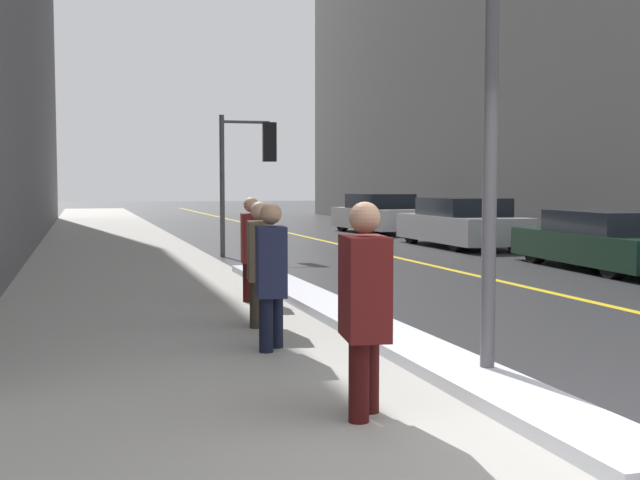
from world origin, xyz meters
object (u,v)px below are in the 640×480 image
object	(u,v)px
traffic_light_near	(253,156)
parked_car_white	(379,214)
pedestrian_with_shoulder_bag	(260,258)
pedestrian_in_glasses	(251,244)
parked_car_silver	(461,223)
pedestrian_trailing	(364,299)
pedestrian_nearside	(271,269)
parked_car_dark_green	(608,241)

from	to	relation	value
traffic_light_near	parked_car_white	size ratio (longest dim) A/B	0.75
pedestrian_with_shoulder_bag	pedestrian_in_glasses	bearing A→B (deg)	179.06
pedestrian_with_shoulder_bag	pedestrian_in_glasses	world-z (taller)	pedestrian_in_glasses
traffic_light_near	parked_car_silver	distance (m)	6.24
pedestrian_trailing	pedestrian_nearside	world-z (taller)	pedestrian_trailing
pedestrian_trailing	parked_car_silver	world-z (taller)	pedestrian_trailing
pedestrian_trailing	parked_car_silver	size ratio (longest dim) A/B	0.32
parked_car_silver	parked_car_dark_green	bearing A→B (deg)	-177.80
traffic_light_near	pedestrian_in_glasses	size ratio (longest dim) A/B	2.20
pedestrian_nearside	parked_car_white	xyz separation A→B (m)	(8.05, 18.27, -0.17)
pedestrian_trailing	pedestrian_with_shoulder_bag	distance (m)	3.77
parked_car_dark_green	parked_car_silver	xyz separation A→B (m)	(-0.13, 6.06, 0.08)
pedestrian_in_glasses	pedestrian_trailing	bearing A→B (deg)	4.07
parked_car_dark_green	parked_car_white	distance (m)	12.59
parked_car_dark_green	traffic_light_near	bearing A→B (deg)	55.70
pedestrian_trailing	pedestrian_with_shoulder_bag	size ratio (longest dim) A/B	1.05
pedestrian_nearside	pedestrian_in_glasses	size ratio (longest dim) A/B	0.99
pedestrian_trailing	parked_car_white	distance (m)	22.16
traffic_light_near	pedestrian_with_shoulder_bag	xyz separation A→B (m)	(-1.84, -9.20, -1.52)
pedestrian_in_glasses	parked_car_dark_green	xyz separation A→B (m)	(7.54, 2.29, -0.27)
pedestrian_trailing	parked_car_silver	bearing A→B (deg)	159.13
pedestrian_nearside	pedestrian_in_glasses	xyz separation A→B (m)	(0.50, 3.39, 0.00)
pedestrian_nearside	pedestrian_with_shoulder_bag	bearing A→B (deg)	-179.64
pedestrian_with_shoulder_bag	traffic_light_near	bearing A→B (deg)	176.67
pedestrian_trailing	parked_car_white	size ratio (longest dim) A/B	0.35
pedestrian_trailing	pedestrian_in_glasses	world-z (taller)	pedestrian_trailing
parked_car_silver	parked_car_white	bearing A→B (deg)	-0.25
traffic_light_near	pedestrian_with_shoulder_bag	size ratio (longest dim) A/B	2.23
pedestrian_with_shoulder_bag	pedestrian_in_glasses	xyz separation A→B (m)	(0.32, 2.04, 0.01)
traffic_light_near	pedestrian_trailing	distance (m)	13.19
pedestrian_in_glasses	parked_car_dark_green	distance (m)	7.89
pedestrian_in_glasses	pedestrian_with_shoulder_bag	bearing A→B (deg)	-0.94
traffic_light_near	pedestrian_in_glasses	world-z (taller)	traffic_light_near
pedestrian_in_glasses	parked_car_white	bearing A→B (deg)	161.12
pedestrian_in_glasses	parked_car_dark_green	world-z (taller)	pedestrian_in_glasses
pedestrian_with_shoulder_bag	pedestrian_in_glasses	size ratio (longest dim) A/B	0.99
pedestrian_trailing	parked_car_white	world-z (taller)	pedestrian_trailing
parked_car_dark_green	parked_car_silver	distance (m)	6.06
traffic_light_near	parked_car_dark_green	size ratio (longest dim) A/B	0.67
parked_car_dark_green	pedestrian_in_glasses	bearing A→B (deg)	111.58
pedestrian_with_shoulder_bag	parked_car_dark_green	bearing A→B (deg)	126.85
pedestrian_with_shoulder_bag	parked_car_dark_green	size ratio (longest dim) A/B	0.30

